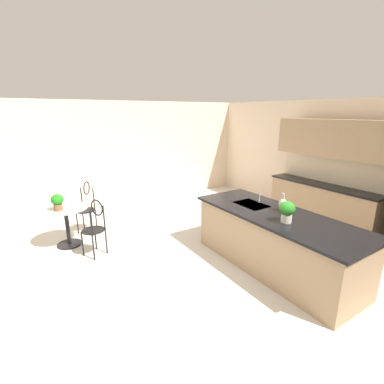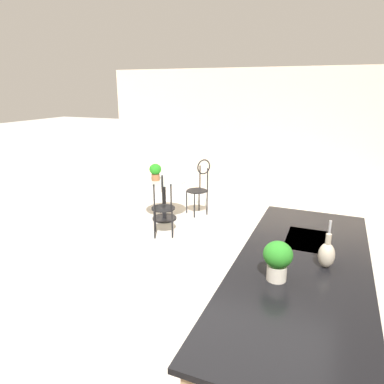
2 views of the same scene
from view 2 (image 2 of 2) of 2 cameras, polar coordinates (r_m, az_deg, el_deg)
ground_plane at (r=3.93m, az=3.56°, el=-19.46°), size 40.00×40.00×0.00m
wall_left_window at (r=7.40m, az=14.78°, el=8.66°), size 0.12×7.80×2.70m
kitchen_island at (r=3.29m, az=16.77°, el=-18.40°), size 2.80×1.06×0.92m
bistro_table at (r=6.30m, az=-4.59°, el=-0.60°), size 0.80×0.80×0.74m
chair_near_window at (r=6.54m, az=1.23°, el=1.23°), size 0.53×0.53×1.04m
chair_by_island at (r=5.53m, az=-4.76°, el=-1.74°), size 0.52×0.51×1.04m
sink_faucet at (r=3.51m, az=21.49°, el=-6.06°), size 0.02×0.02×0.22m
potted_plant_on_table at (r=6.17m, az=-5.99°, el=3.43°), size 0.21×0.21×0.30m
potted_plant_counter_near at (r=2.72m, az=13.80°, el=-10.48°), size 0.22×0.22×0.31m
vase_on_counter at (r=3.05m, az=21.09°, el=-9.49°), size 0.13×0.13×0.29m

